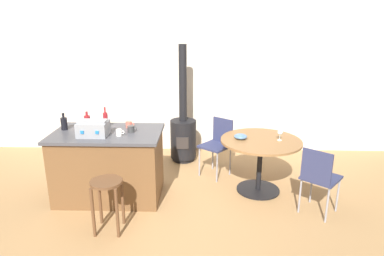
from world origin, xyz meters
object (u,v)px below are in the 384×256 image
(kitchen_island, at_px, (109,164))
(serving_bowl, at_px, (241,136))
(bottle_1, at_px, (87,120))
(wooden_stool, at_px, (107,193))
(cup_2, at_px, (129,124))
(cup_0, at_px, (131,129))
(folding_chair_far, at_px, (218,142))
(bottle_2, at_px, (64,123))
(cup_1, at_px, (80,128))
(wine_glass, at_px, (280,133))
(toolbox, at_px, (93,128))
(dining_table, at_px, (260,152))
(wood_stove, at_px, (183,133))
(folding_chair_near, at_px, (319,176))
(cup_3, at_px, (119,133))
(bottle_0, at_px, (106,120))

(kitchen_island, distance_m, serving_bowl, 1.82)
(bottle_1, bearing_deg, wooden_stool, -63.75)
(wooden_stool, bearing_deg, cup_2, 86.77)
(bottle_1, relative_size, cup_0, 1.64)
(folding_chair_far, distance_m, bottle_2, 2.24)
(bottle_2, xyz_separation_m, cup_1, (0.24, -0.08, -0.04))
(cup_0, height_order, wine_glass, cup_0)
(kitchen_island, distance_m, toolbox, 0.59)
(dining_table, height_order, folding_chair_far, folding_chair_far)
(wood_stove, height_order, cup_0, wood_stove)
(folding_chair_near, distance_m, toolbox, 2.84)
(cup_2, bearing_deg, folding_chair_far, 23.90)
(wooden_stool, xyz_separation_m, dining_table, (1.86, 1.03, 0.12))
(wood_stove, height_order, toolbox, wood_stove)
(bottle_1, relative_size, wine_glass, 1.43)
(wine_glass, bearing_deg, bottle_1, 178.58)
(wooden_stool, distance_m, cup_3, 0.82)
(kitchen_island, xyz_separation_m, bottle_1, (-0.34, 0.27, 0.54))
(bottle_1, relative_size, bottle_2, 0.90)
(kitchen_island, distance_m, wine_glass, 2.34)
(wooden_stool, relative_size, cup_3, 5.81)
(wooden_stool, height_order, wood_stove, wood_stove)
(wood_stove, height_order, cup_2, wood_stove)
(bottle_0, bearing_deg, serving_bowl, 0.93)
(dining_table, xyz_separation_m, bottle_2, (-2.64, -0.13, 0.42))
(bottle_0, xyz_separation_m, cup_3, (0.27, -0.37, -0.06))
(folding_chair_near, bearing_deg, wooden_stool, -170.48)
(cup_0, bearing_deg, cup_2, 108.99)
(cup_0, xyz_separation_m, serving_bowl, (1.45, 0.24, -0.17))
(bottle_1, height_order, cup_0, bottle_1)
(dining_table, xyz_separation_m, bottle_1, (-2.39, 0.05, 0.41))
(folding_chair_near, xyz_separation_m, serving_bowl, (-0.89, 0.64, 0.28))
(wood_stove, bearing_deg, dining_table, -44.46)
(folding_chair_far, bearing_deg, cup_0, -147.15)
(folding_chair_far, bearing_deg, kitchen_island, -153.00)
(folding_chair_near, bearing_deg, toolbox, 175.02)
(toolbox, height_order, cup_3, toolbox)
(cup_0, bearing_deg, cup_1, 179.39)
(wood_stove, height_order, serving_bowl, wood_stove)
(toolbox, distance_m, cup_3, 0.33)
(wood_stove, bearing_deg, cup_1, -134.27)
(folding_chair_near, xyz_separation_m, bottle_0, (-2.73, 0.61, 0.51))
(kitchen_island, distance_m, cup_0, 0.60)
(wine_glass, relative_size, serving_bowl, 0.80)
(cup_1, bearing_deg, serving_bowl, 6.33)
(wooden_stool, height_order, cup_0, cup_0)
(bottle_0, bearing_deg, bottle_1, 169.71)
(dining_table, distance_m, serving_bowl, 0.35)
(toolbox, bearing_deg, folding_chair_far, 29.49)
(kitchen_island, height_order, bottle_0, bottle_0)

